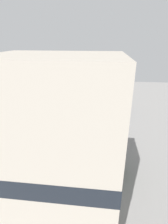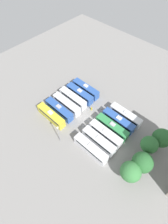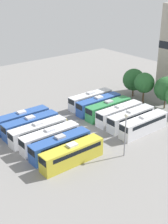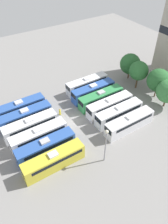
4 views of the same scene
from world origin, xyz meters
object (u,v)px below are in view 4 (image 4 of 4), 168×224
bus_2 (31,126)px  bus_1 (26,116)px  bus_8 (101,98)px  tree_3 (168,91)px  bus_3 (39,136)px  tree_1 (139,71)px  bus_9 (110,105)px  bus_11 (129,123)px  bus_0 (20,108)px  light_pole (106,141)px  bus_4 (46,147)px  bus_5 (54,160)px  bus_7 (93,91)px  worker_person (60,112)px  bus_10 (119,113)px  bus_6 (87,84)px  tree_2 (158,80)px  tree_0 (130,64)px

bus_2 → bus_1: bearing=175.3°
bus_8 → tree_3: (8.44, 11.76, 2.38)m
bus_3 → tree_1: (-3.68, 28.04, 3.16)m
bus_1 → tree_3: size_ratio=1.62×
bus_2 → bus_9: same height
bus_11 → tree_1: size_ratio=1.51×
bus_2 → bus_11: same height
bus_0 → light_pole: bearing=21.9°
bus_4 → bus_9: bearing=100.8°
bus_3 → bus_11: (6.49, 16.65, 0.00)m
bus_5 → bus_7: bearing=127.5°
bus_1 → bus_4: same height
bus_0 → bus_8: (6.46, 16.78, 0.00)m
worker_person → bus_7: bearing=98.5°
bus_4 → tree_1: tree_1 is taller
bus_4 → bus_9: size_ratio=1.00×
bus_10 → tree_1: bearing=121.0°
bus_8 → bus_11: bearing=0.0°
bus_6 → tree_3: bearing=37.2°
bus_0 → tree_2: bearing=69.2°
bus_6 → bus_9: size_ratio=1.00×
bus_2 → bus_10: 18.25m
bus_11 → light_pole: size_ratio=1.44×
bus_9 → bus_11: bearing=-0.3°
bus_9 → bus_11: (6.48, -0.03, 0.00)m
bus_5 → bus_1: bearing=179.6°
bus_4 → bus_9: (-3.21, 16.75, 0.00)m
tree_0 → tree_2: 9.78m
bus_4 → tree_3: (2.06, 28.48, 2.38)m
bus_8 → light_pole: bearing=-33.7°
bus_1 → light_pole: size_ratio=1.44×
tree_2 → tree_0: bearing=178.8°
bus_3 → bus_6: size_ratio=1.00×
bus_5 → tree_2: (-5.03, 29.44, 2.88)m
tree_3 → light_pole: bearing=-76.8°
bus_9 → bus_1: bearing=-111.1°
bus_8 → light_pole: 16.32m
bus_0 → bus_9: 19.38m
bus_2 → bus_3: (3.31, 0.34, 0.00)m
bus_4 → worker_person: (-8.09, 6.98, -0.92)m
bus_11 → tree_3: (-1.22, 11.76, 2.38)m
bus_8 → bus_2: bearing=-90.5°
bus_10 → tree_0: tree_0 is taller
bus_1 → bus_8: size_ratio=1.00×
bus_5 → worker_person: (-11.44, 7.07, -0.92)m
bus_9 → tree_1: bearing=108.0°
bus_8 → tree_3: bearing=54.4°
bus_4 → tree_3: size_ratio=1.62×
bus_11 → tree_3: 12.06m
bus_7 → bus_8: (3.17, -0.04, 0.00)m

